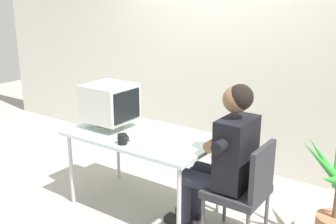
# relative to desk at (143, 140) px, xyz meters

# --- Properties ---
(ground_plane) EXTENTS (12.00, 12.00, 0.00)m
(ground_plane) POSITION_rel_desk_xyz_m (0.00, 0.00, -0.66)
(ground_plane) COLOR #9E998E
(wall_back) EXTENTS (8.00, 0.10, 3.00)m
(wall_back) POSITION_rel_desk_xyz_m (0.30, 1.40, 0.84)
(wall_back) COLOR silver
(wall_back) RESTS_ON ground_plane
(desk) EXTENTS (1.32, 0.76, 0.72)m
(desk) POSITION_rel_desk_xyz_m (0.00, 0.00, 0.00)
(desk) COLOR #B7B7BC
(desk) RESTS_ON ground_plane
(crt_monitor) EXTENTS (0.42, 0.39, 0.41)m
(crt_monitor) POSITION_rel_desk_xyz_m (-0.36, -0.02, 0.28)
(crt_monitor) COLOR silver
(crt_monitor) RESTS_ON desk
(keyboard) EXTENTS (0.18, 0.47, 0.03)m
(keyboard) POSITION_rel_desk_xyz_m (-0.04, -0.00, 0.07)
(keyboard) COLOR beige
(keyboard) RESTS_ON desk
(office_chair) EXTENTS (0.44, 0.44, 0.84)m
(office_chair) POSITION_rel_desk_xyz_m (0.98, 0.02, -0.19)
(office_chair) COLOR #4C4C51
(office_chair) RESTS_ON ground_plane
(person_seated) EXTENTS (0.69, 0.57, 1.28)m
(person_seated) POSITION_rel_desk_xyz_m (0.79, 0.02, 0.03)
(person_seated) COLOR black
(person_seated) RESTS_ON ground_plane
(potted_plant) EXTENTS (0.66, 0.68, 0.91)m
(potted_plant) POSITION_rel_desk_xyz_m (1.59, 0.32, -0.25)
(potted_plant) COLOR #9E6647
(potted_plant) RESTS_ON ground_plane
(desk_mug) EXTENTS (0.08, 0.09, 0.09)m
(desk_mug) POSITION_rel_desk_xyz_m (0.02, -0.28, 0.10)
(desk_mug) COLOR black
(desk_mug) RESTS_ON desk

